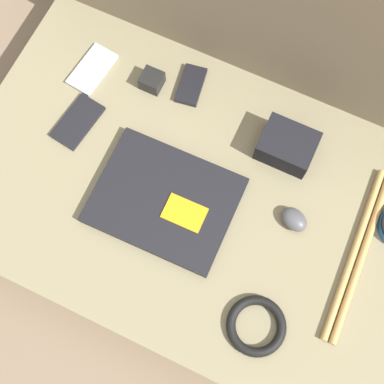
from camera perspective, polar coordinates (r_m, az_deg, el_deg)
name	(u,v)px	position (r m, az deg, el deg)	size (l,w,h in m)	color
ground_plane	(192,210)	(1.32, 0.00, -1.89)	(8.00, 8.00, 0.00)	#7A6651
couch_seat	(192,202)	(1.26, 0.00, -1.13)	(1.06, 0.68, 0.13)	#847A5B
couch_backrest	(277,1)	(1.25, 9.09, 19.47)	(1.06, 0.20, 0.56)	#7F705B
laptop	(165,200)	(1.18, -2.89, -0.88)	(0.31, 0.24, 0.03)	black
computer_mouse	(294,219)	(1.18, 10.83, -2.89)	(0.07, 0.06, 0.03)	#4C4C51
phone_silver	(191,85)	(1.29, -0.11, 11.33)	(0.07, 0.11, 0.01)	black
phone_black	(92,69)	(1.34, -10.59, 12.75)	(0.08, 0.13, 0.01)	#B7B7BC
phone_small	(78,122)	(1.28, -12.10, 7.34)	(0.09, 0.14, 0.01)	black
camera_pouch	(287,146)	(1.22, 10.11, 4.87)	(0.12, 0.10, 0.06)	black
charger_brick	(152,81)	(1.29, -4.30, 11.77)	(0.05, 0.05, 0.04)	black
cable_coil	(256,326)	(1.14, 6.87, -14.00)	(0.13, 0.13, 0.02)	black
drumstick_pair	(358,254)	(1.21, 17.30, -6.28)	(0.05, 0.40, 0.02)	tan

